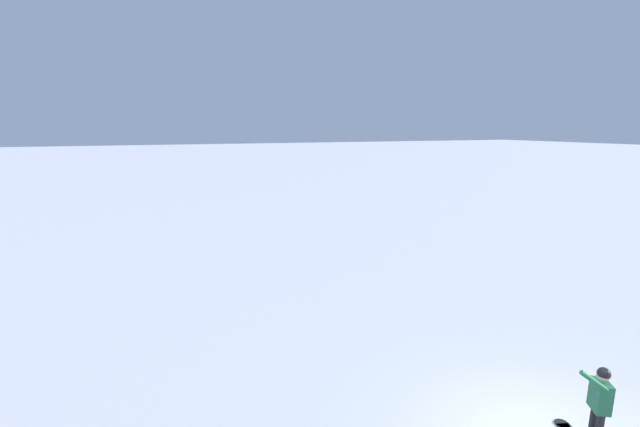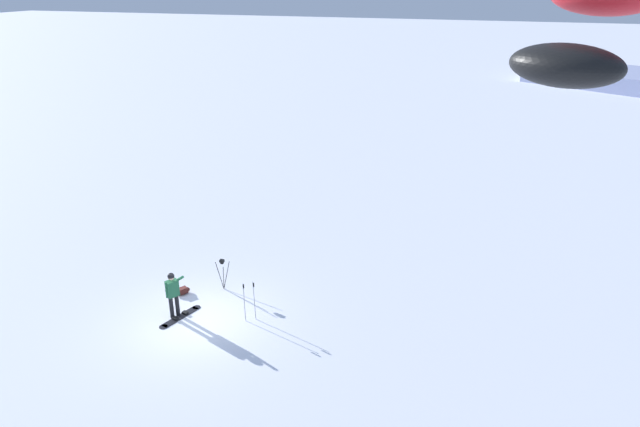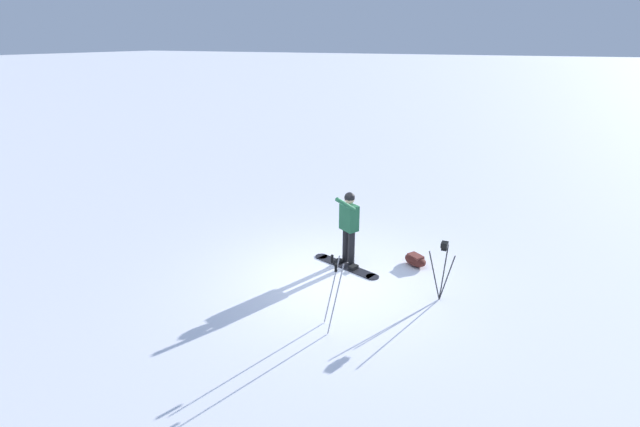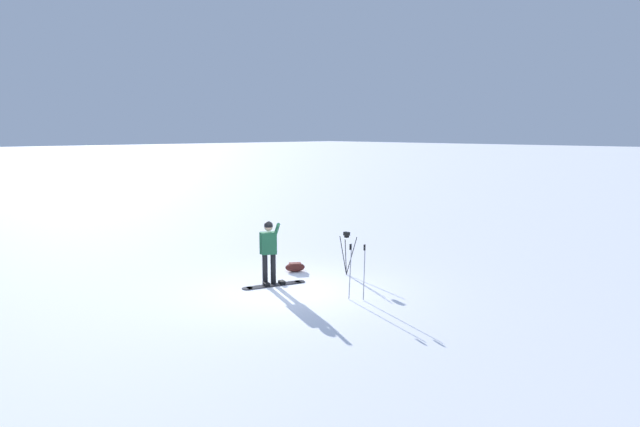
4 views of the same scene
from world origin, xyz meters
name	(u,v)px [view 4 (image 4 of 4)]	position (x,y,z in m)	size (l,w,h in m)	color
ground_plane	(288,290)	(0.00, 0.00, 0.00)	(300.00, 300.00, 0.00)	white
snowboarder	(269,246)	(0.00, 0.77, 1.04)	(0.48, 0.77, 1.73)	black
snowboard	(274,284)	(0.02, 0.60, 0.02)	(1.71, 0.73, 0.10)	black
gear_bag_large	(295,267)	(1.41, 1.34, 0.14)	(0.68, 0.62, 0.25)	#4C1E19
camera_tripod	(347,244)	(2.23, 0.06, 0.89)	(0.51, 0.49, 1.23)	#262628
ski_poles	(357,263)	(0.74, -1.72, 0.87)	(0.44, 0.45, 1.34)	gray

